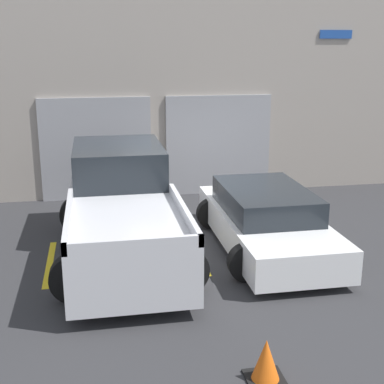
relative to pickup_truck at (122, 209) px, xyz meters
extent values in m
plane|color=#2D2D30|center=(1.39, 0.93, -0.89)|extent=(28.00, 28.00, 0.00)
cube|color=#9E9389|center=(1.39, 4.23, 1.96)|extent=(16.60, 0.60, 5.71)
cube|color=#939399|center=(-0.42, 3.89, 0.43)|extent=(2.83, 0.08, 2.63)
cube|color=#939399|center=(2.81, 3.89, 0.43)|extent=(2.83, 0.08, 2.63)
cube|color=#1E4799|center=(5.96, 3.90, 3.28)|extent=(0.90, 0.03, 0.22)
cube|color=silver|center=(0.00, -0.33, -0.19)|extent=(1.96, 5.29, 0.95)
cube|color=#1E2328|center=(0.00, 1.13, 0.66)|extent=(1.81, 2.38, 0.75)
cube|color=silver|center=(-0.94, -1.52, 0.38)|extent=(0.08, 2.91, 0.18)
cube|color=silver|center=(0.94, -1.52, 0.38)|extent=(0.08, 2.91, 0.18)
cube|color=silver|center=(0.00, -2.93, 0.38)|extent=(1.96, 0.08, 0.18)
cylinder|color=black|center=(-0.87, 1.31, -0.49)|extent=(0.80, 0.22, 0.80)
cylinder|color=black|center=(0.87, 1.31, -0.49)|extent=(0.80, 0.22, 0.80)
cylinder|color=black|center=(-0.87, -1.97, -0.49)|extent=(0.80, 0.22, 0.80)
cylinder|color=black|center=(0.87, -1.97, -0.49)|extent=(0.80, 0.22, 0.80)
cube|color=white|center=(2.78, -0.33, -0.45)|extent=(1.79, 4.43, 0.59)
cube|color=#1E2328|center=(2.78, -0.22, 0.09)|extent=(1.58, 2.44, 0.48)
cylinder|color=black|center=(2.00, 1.05, -0.55)|extent=(0.67, 0.22, 0.67)
cylinder|color=black|center=(3.57, 1.05, -0.55)|extent=(0.67, 0.22, 0.67)
cylinder|color=black|center=(2.00, -1.70, -0.55)|extent=(0.67, 0.22, 0.67)
cylinder|color=black|center=(3.57, -1.70, -0.55)|extent=(0.67, 0.22, 0.67)
cube|color=gold|center=(-1.39, -0.33, -0.88)|extent=(0.12, 2.20, 0.01)
cube|color=gold|center=(1.39, -0.33, -0.88)|extent=(0.12, 2.20, 0.01)
cube|color=gold|center=(4.18, -0.33, -0.88)|extent=(0.12, 2.20, 0.01)
cube|color=black|center=(1.43, -4.48, -0.87)|extent=(0.47, 0.47, 0.03)
cone|color=orange|center=(1.43, -4.48, -0.61)|extent=(0.36, 0.36, 0.55)
camera|label=1|loc=(-0.47, -9.85, 3.07)|focal=50.00mm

